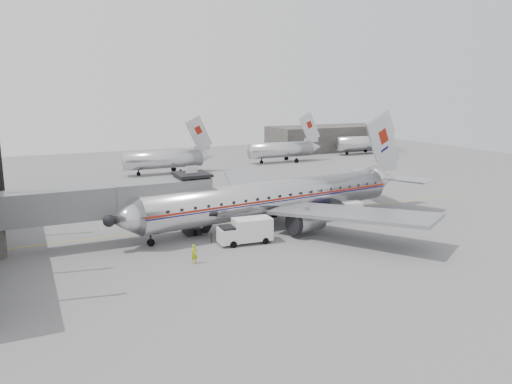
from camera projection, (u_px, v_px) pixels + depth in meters
The scene contains 12 objects.
ground at pixel (286, 231), 53.16m from camera, with size 160.00×160.00×0.00m, color slate.
hangar at pixel (329, 138), 124.54m from camera, with size 30.00×12.00×6.00m, color #3C3937.
apron_line at pixel (284, 216), 59.72m from camera, with size 0.15×60.00×0.01m, color gold.
jet_bridge at pixel (118, 201), 48.57m from camera, with size 21.00×6.20×7.10m.
distant_aircraft_near at pixel (164, 159), 89.04m from camera, with size 16.39×3.20×10.26m.
distant_aircraft_mid at pixel (282, 149), 103.48m from camera, with size 16.39×3.20×10.26m.
distant_aircraft_far at pixel (364, 142), 117.08m from camera, with size 16.39×3.20×10.26m.
airliner at pixel (279, 197), 55.60m from camera, with size 38.49×35.46×12.21m.
service_van at pixel (246, 230), 48.78m from camera, with size 5.40×2.44×2.47m.
baggage_cart_navy at pixel (335, 212), 57.97m from camera, with size 2.21×1.79×1.59m.
baggage_cart_white at pixel (351, 209), 58.88m from camera, with size 2.70×2.29×1.84m.
ramp_worker at pixel (194, 254), 43.14m from camera, with size 0.62×0.41×1.70m, color #A9BD16.
Camera 1 is at (-24.81, -44.93, 14.80)m, focal length 35.00 mm.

